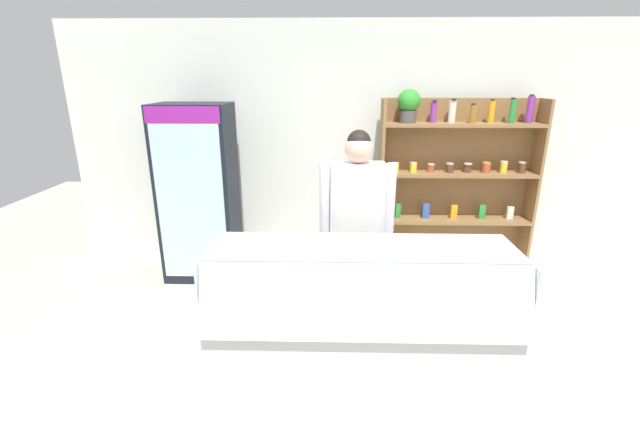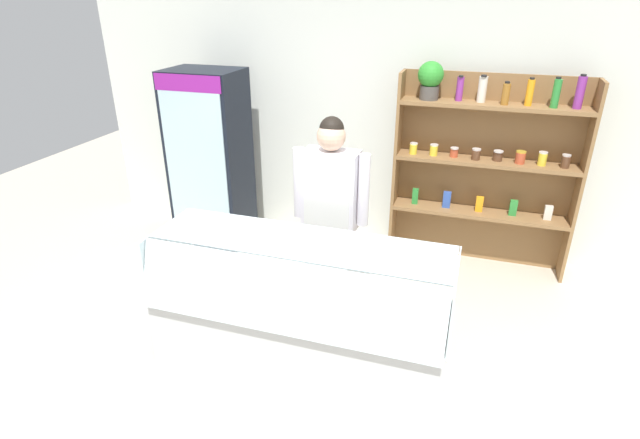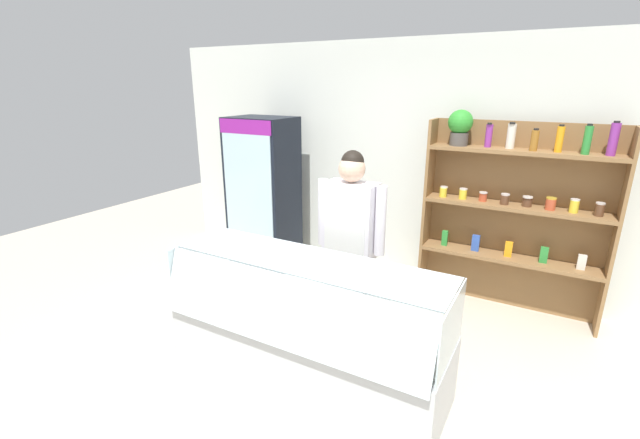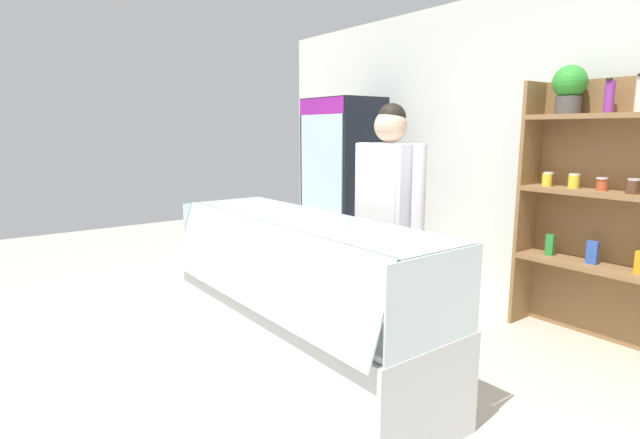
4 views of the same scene
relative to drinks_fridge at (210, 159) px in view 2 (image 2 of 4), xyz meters
The scene contains 6 objects.
ground_plane 2.65m from the drinks_fridge, 43.04° to the right, with size 12.00×12.00×0.00m, color beige.
back_wall 1.96m from the drinks_fridge, 18.26° to the left, with size 6.80×0.10×2.70m, color silver.
drinks_fridge is the anchor object (origin of this frame).
shelving_unit 2.77m from the drinks_fridge, ahead, with size 1.71×0.29×1.99m.
deli_display_case 2.41m from the drinks_fridge, 46.02° to the right, with size 2.13×0.75×1.01m.
shop_clerk 1.88m from the drinks_fridge, 29.93° to the right, with size 0.63×0.25×1.72m.
Camera 2 is at (0.87, -2.80, 2.59)m, focal length 28.00 mm.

